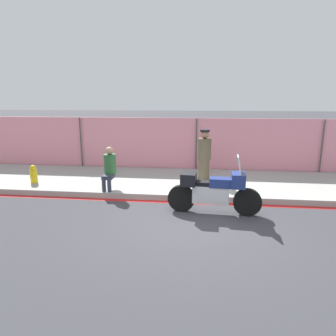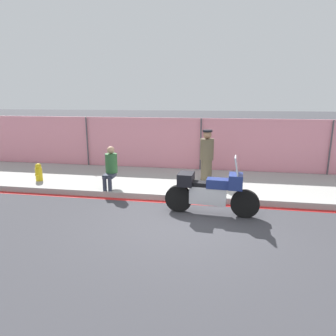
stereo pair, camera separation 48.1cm
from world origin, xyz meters
TOP-DOWN VIEW (x-y plane):
  - ground_plane at (0.00, 0.00)m, footprint 120.00×120.00m
  - sidewalk at (0.00, 2.91)m, footprint 32.96×3.22m
  - curb_paint_stripe at (0.00, 1.21)m, footprint 32.96×0.18m
  - storefront_fence at (-0.00, 4.61)m, footprint 31.31×0.17m
  - motorcycle at (0.51, 0.54)m, footprint 2.28×0.59m
  - officer_standing at (0.29, 3.05)m, footprint 0.43×0.43m
  - person_seated_on_curb at (-2.45, 1.73)m, footprint 0.35×0.63m
  - fire_hydrant at (-5.02, 2.05)m, footprint 0.21×0.27m

SIDE VIEW (x-z plane):
  - ground_plane at x=0.00m, z-range 0.00..0.00m
  - curb_paint_stripe at x=0.00m, z-range 0.00..0.01m
  - sidewalk at x=0.00m, z-range 0.00..0.17m
  - fire_hydrant at x=-5.02m, z-range 0.16..0.73m
  - motorcycle at x=0.51m, z-range -0.14..1.32m
  - person_seated_on_curb at x=-2.45m, z-range 0.23..1.46m
  - officer_standing at x=0.29m, z-range 0.18..1.81m
  - storefront_fence at x=0.00m, z-range 0.00..2.06m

